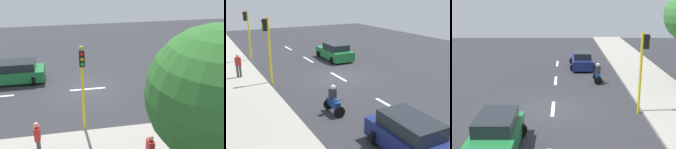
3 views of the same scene
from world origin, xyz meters
The scene contains 9 objects.
ground_plane centered at (0.00, 0.00, -0.05)m, with size 40.00×60.00×0.10m, color #2D2D33.
sidewalk centered at (7.00, 0.00, 0.07)m, with size 4.00×60.00×0.15m, color #9E998E.
lane_stripe_mid centered at (0.00, 0.00, 0.01)m, with size 0.20×2.40×0.01m, color white.
lane_stripe_south centered at (0.00, 6.00, 0.01)m, with size 0.20×2.40×0.01m, color white.
lane_stripe_far_south centered at (0.00, 12.00, 0.01)m, with size 0.20×2.40×0.01m, color white.
car_dark_blue centered at (2.21, 10.29, 0.71)m, with size 2.13×4.36×1.52m.
car_green centered at (-2.21, -4.95, 0.71)m, with size 2.29×4.30×1.52m.
motorcycle centered at (3.13, 5.42, 0.64)m, with size 0.60×1.30×1.53m.
traffic_light_midblock centered at (4.85, -0.68, 2.93)m, with size 0.49×0.24×4.50m.
Camera 3 is at (0.63, -16.84, 6.41)m, focal length 49.82 mm.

